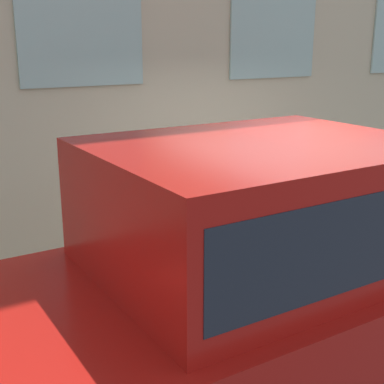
% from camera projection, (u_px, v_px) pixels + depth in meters
% --- Properties ---
extents(ground_plane, '(80.00, 80.00, 0.00)m').
position_uv_depth(ground_plane, '(294.00, 297.00, 5.81)').
color(ground_plane, '#2D2D30').
extents(sidewalk, '(2.22, 60.00, 0.13)m').
position_uv_depth(sidewalk, '(234.00, 258.00, 6.70)').
color(sidewalk, '#A8A093').
rests_on(sidewalk, ground_plane).
extents(fire_hydrant, '(0.32, 0.44, 0.82)m').
position_uv_depth(fire_hydrant, '(221.00, 241.00, 5.91)').
color(fire_hydrant, red).
rests_on(fire_hydrant, sidewalk).
extents(person, '(0.30, 0.20, 1.25)m').
position_uv_depth(person, '(162.00, 216.00, 5.73)').
color(person, '#726651').
rests_on(person, sidewalk).
extents(parked_car_red_near, '(1.95, 4.55, 2.05)m').
position_uv_depth(parked_car_red_near, '(257.00, 274.00, 3.75)').
color(parked_car_red_near, black).
rests_on(parked_car_red_near, ground_plane).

